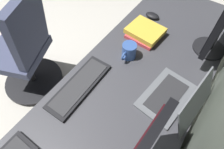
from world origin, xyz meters
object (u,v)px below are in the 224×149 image
at_px(book_stack_near, 145,32).
at_px(mouse_spare, 152,16).
at_px(keyboard_main, 79,86).
at_px(drawer_pedestal, 119,133).
at_px(coffee_mug, 129,51).
at_px(laptop_left, 177,98).
at_px(office_chair, 26,54).

bearing_deg(book_stack_near, mouse_spare, -166.89).
distance_m(keyboard_main, book_stack_near, 0.58).
xyz_separation_m(drawer_pedestal, keyboard_main, (0.02, -0.27, 0.39)).
bearing_deg(coffee_mug, mouse_spare, -172.52).
xyz_separation_m(drawer_pedestal, coffee_mug, (-0.32, -0.16, 0.43)).
distance_m(laptop_left, book_stack_near, 0.52).
relative_size(keyboard_main, mouse_spare, 4.06).
relative_size(drawer_pedestal, office_chair, 0.72).
distance_m(keyboard_main, coffee_mug, 0.36).
relative_size(laptop_left, keyboard_main, 0.83).
height_order(keyboard_main, mouse_spare, mouse_spare).
bearing_deg(mouse_spare, coffee_mug, 7.48).
distance_m(drawer_pedestal, laptop_left, 0.52).
bearing_deg(office_chair, drawer_pedestal, 85.80).
bearing_deg(drawer_pedestal, coffee_mug, -153.58).
xyz_separation_m(mouse_spare, office_chair, (0.67, -0.76, -0.29)).
distance_m(laptop_left, mouse_spare, 0.70).
bearing_deg(keyboard_main, coffee_mug, 163.07).
height_order(drawer_pedestal, coffee_mug, coffee_mug).
height_order(laptop_left, mouse_spare, laptop_left).
bearing_deg(book_stack_near, drawer_pedestal, 17.28).
bearing_deg(office_chair, book_stack_near, 120.34).
bearing_deg(laptop_left, keyboard_main, -66.06).
bearing_deg(laptop_left, office_chair, -84.32).
bearing_deg(book_stack_near, coffee_mug, 2.30).
xyz_separation_m(coffee_mug, office_chair, (0.25, -0.82, -0.32)).
bearing_deg(book_stack_near, office_chair, -59.66).
xyz_separation_m(mouse_spare, coffee_mug, (0.42, 0.06, 0.03)).
bearing_deg(mouse_spare, drawer_pedestal, 16.18).
xyz_separation_m(laptop_left, keyboard_main, (0.21, -0.48, -0.04)).
bearing_deg(laptop_left, drawer_pedestal, -48.20).
bearing_deg(office_chair, coffee_mug, 107.10).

